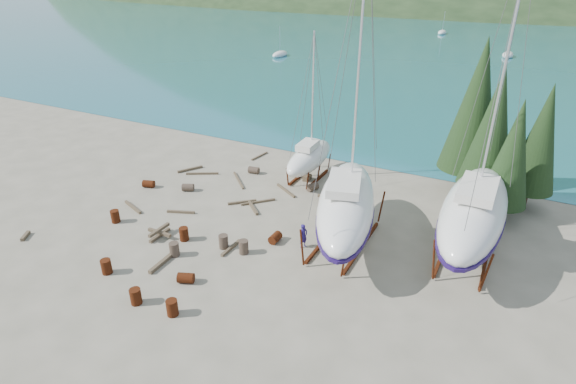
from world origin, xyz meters
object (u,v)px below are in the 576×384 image
at_px(large_sailboat_far, 474,210).
at_px(worker, 304,236).
at_px(large_sailboat_near, 346,203).
at_px(small_sailboat_shore, 309,157).

distance_m(large_sailboat_far, worker, 10.05).
distance_m(large_sailboat_near, small_sailboat_shore, 9.99).
bearing_deg(worker, small_sailboat_shore, 42.39).
bearing_deg(worker, large_sailboat_far, -48.03).
height_order(large_sailboat_near, small_sailboat_shore, large_sailboat_near).
height_order(large_sailboat_far, small_sailboat_shore, large_sailboat_far).
relative_size(small_sailboat_shore, worker, 7.21).
distance_m(small_sailboat_shore, worker, 10.27).
relative_size(large_sailboat_near, worker, 11.23).
xyz_separation_m(large_sailboat_near, worker, (-2.08, -1.53, -2.10)).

